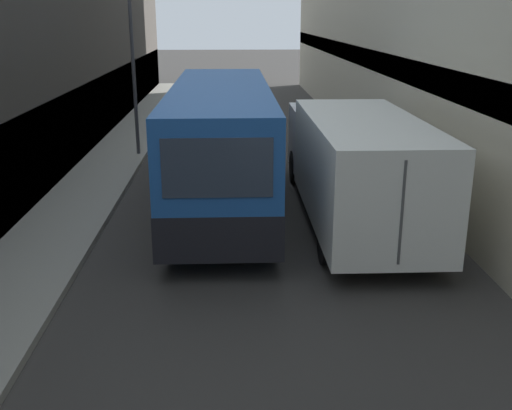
% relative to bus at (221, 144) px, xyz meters
% --- Properties ---
extents(ground_plane, '(150.00, 150.00, 0.00)m').
position_rel_bus_xyz_m(ground_plane, '(0.92, -1.75, -1.65)').
color(ground_plane, '#33302D').
extents(sidewalk_left, '(2.04, 60.00, 0.15)m').
position_rel_bus_xyz_m(sidewalk_left, '(-3.78, -1.75, -1.58)').
color(sidewalk_left, gray).
rests_on(sidewalk_left, ground_plane).
extents(bus, '(2.44, 9.78, 3.12)m').
position_rel_bus_xyz_m(bus, '(0.00, 0.00, 0.00)').
color(bus, '#1E519E').
rests_on(bus, ground_plane).
extents(box_truck, '(2.38, 8.81, 2.64)m').
position_rel_bus_xyz_m(box_truck, '(3.19, -1.19, -0.19)').
color(box_truck, silver).
rests_on(box_truck, ground_plane).
extents(panel_van, '(1.84, 4.15, 1.87)m').
position_rel_bus_xyz_m(panel_van, '(-1.15, 12.47, -0.60)').
color(panel_van, '#BCBCC1').
rests_on(panel_van, ground_plane).
extents(street_lamp, '(0.36, 0.80, 7.11)m').
position_rel_bus_xyz_m(street_lamp, '(-3.01, 5.69, 3.39)').
color(street_lamp, '#38383D').
rests_on(street_lamp, sidewalk_left).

